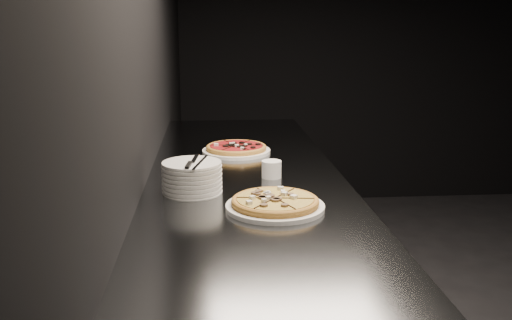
{
  "coord_description": "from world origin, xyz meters",
  "views": [
    {
      "loc": [
        -2.26,
        -2.14,
        1.5
      ],
      "look_at": [
        -2.08,
        0.09,
        0.95
      ],
      "focal_mm": 40.0,
      "sensor_mm": 36.0,
      "label": 1
    }
  ],
  "objects": [
    {
      "name": "wall_back",
      "position": [
        0.0,
        2.5,
        1.4
      ],
      "size": [
        5.0,
        0.02,
        2.8
      ],
      "primitive_type": "cube",
      "color": "black",
      "rests_on": "floor"
    },
    {
      "name": "wall_left",
      "position": [
        -2.5,
        0.0,
        1.4
      ],
      "size": [
        0.02,
        5.0,
        2.8
      ],
      "primitive_type": "cube",
      "color": "black",
      "rests_on": "floor"
    },
    {
      "name": "counter",
      "position": [
        -2.13,
        0.0,
        0.46
      ],
      "size": [
        0.74,
        2.44,
        0.92
      ],
      "color": "slate",
      "rests_on": "floor"
    },
    {
      "name": "ramekin",
      "position": [
        -2.03,
        -0.07,
        0.95
      ],
      "size": [
        0.07,
        0.07,
        0.07
      ],
      "color": "silver",
      "rests_on": "counter"
    },
    {
      "name": "cutlery",
      "position": [
        -2.32,
        -0.25,
        1.03
      ],
      "size": [
        0.1,
        0.21,
        0.01
      ],
      "rotation": [
        0.0,
        0.0,
        -0.12
      ],
      "color": "#AFB2B6",
      "rests_on": "plate_stack"
    },
    {
      "name": "pizza_mushroom",
      "position": [
        -2.06,
        -0.44,
        0.94
      ],
      "size": [
        0.31,
        0.31,
        0.04
      ],
      "rotation": [
        0.0,
        0.0,
        -0.13
      ],
      "color": "white",
      "rests_on": "counter"
    },
    {
      "name": "pizza_tomato",
      "position": [
        -2.15,
        0.35,
        0.94
      ],
      "size": [
        0.31,
        0.31,
        0.04
      ],
      "rotation": [
        0.0,
        0.0,
        -0.07
      ],
      "color": "white",
      "rests_on": "counter"
    },
    {
      "name": "plate_stack",
      "position": [
        -2.33,
        -0.23,
        0.97
      ],
      "size": [
        0.2,
        0.2,
        0.11
      ],
      "color": "white",
      "rests_on": "counter"
    }
  ]
}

